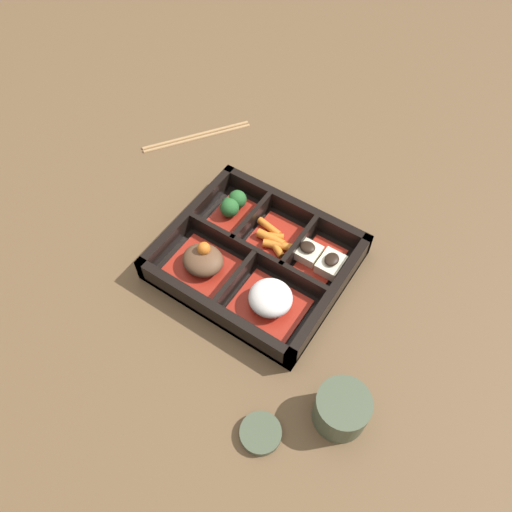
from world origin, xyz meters
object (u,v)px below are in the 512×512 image
at_px(tea_cup, 342,409).
at_px(sauce_dish, 261,433).
at_px(bowl_rice, 270,299).
at_px(chopsticks, 197,136).

relative_size(tea_cup, sauce_dish, 1.29).
xyz_separation_m(bowl_rice, chopsticks, (0.32, -0.24, -0.03)).
relative_size(bowl_rice, tea_cup, 1.45).
relative_size(bowl_rice, sauce_dish, 1.88).
height_order(chopsticks, sauce_dish, sauce_dish).
xyz_separation_m(bowl_rice, sauce_dish, (-0.09, 0.16, -0.02)).
bearing_deg(chopsticks, sauce_dish, 135.73).
height_order(bowl_rice, sauce_dish, bowl_rice).
bearing_deg(bowl_rice, tea_cup, 152.46).
bearing_deg(sauce_dish, tea_cup, -133.43).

